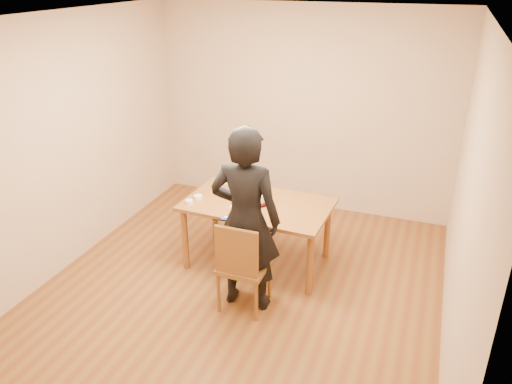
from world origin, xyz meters
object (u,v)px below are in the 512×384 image
(cake_plate, at_px, (258,201))
(cake, at_px, (258,197))
(dining_chair, at_px, (244,266))
(dining_table, at_px, (258,204))
(person, at_px, (246,220))

(cake_plate, bearing_deg, cake, 0.00)
(dining_chair, distance_m, cake_plate, 0.88)
(dining_table, bearing_deg, dining_chair, -76.61)
(dining_chair, xyz_separation_m, cake_plate, (-0.16, 0.80, 0.31))
(cake_plate, bearing_deg, dining_chair, -78.67)
(cake_plate, bearing_deg, dining_table, -68.28)
(cake, bearing_deg, person, -78.01)
(dining_table, relative_size, dining_chair, 3.44)
(dining_table, distance_m, dining_chair, 0.84)
(dining_table, height_order, person, person)
(cake_plate, height_order, cake, cake)
(person, bearing_deg, cake_plate, -81.73)
(dining_table, distance_m, cake, 0.08)
(dining_chair, distance_m, person, 0.48)
(dining_chair, relative_size, person, 0.25)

